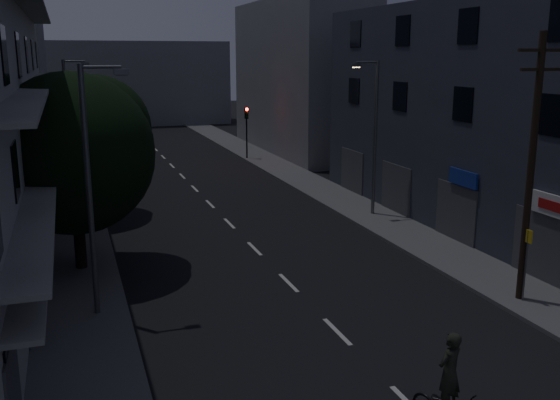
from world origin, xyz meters
TOP-DOWN VIEW (x-y plane):
  - ground at (0.00, 25.00)m, footprint 160.00×160.00m
  - sidewalk_left at (-7.50, 25.00)m, footprint 3.00×90.00m
  - sidewalk_right at (7.50, 25.00)m, footprint 3.00×90.00m
  - lane_markings at (0.00, 31.25)m, footprint 0.15×60.50m
  - building_right at (11.99, 14.00)m, footprint 6.19×28.00m
  - building_far_left at (-12.00, 48.00)m, footprint 6.00×20.00m
  - building_far_right at (12.00, 42.00)m, footprint 6.00×20.00m
  - building_far_end at (0.00, 70.00)m, footprint 24.00×8.00m
  - tree_near at (-7.29, 15.02)m, footprint 6.24×6.24m
  - tree_mid at (-7.49, 23.97)m, footprint 6.00×6.00m
  - tree_far at (-7.54, 33.42)m, footprint 5.63×5.63m
  - traffic_signal_far_right at (6.32, 38.86)m, footprint 0.28×0.37m
  - traffic_signal_far_left at (-6.75, 39.78)m, footprint 0.28×0.37m
  - street_lamp_left_near at (-6.88, 10.10)m, footprint 1.51×0.25m
  - street_lamp_right at (7.52, 19.03)m, footprint 1.51×0.25m
  - street_lamp_left_far at (-7.32, 28.76)m, footprint 1.51×0.25m
  - utility_pole at (6.98, 6.64)m, footprint 1.80×0.24m
  - bus_stop_sign at (6.95, 6.43)m, footprint 0.06×0.35m
  - cyclist at (0.23, 0.90)m, footprint 1.31×2.02m

SIDE VIEW (x-z plane):
  - ground at x=0.00m, z-range 0.00..0.00m
  - lane_markings at x=0.00m, z-range 0.00..0.01m
  - sidewalk_left at x=-7.50m, z-range 0.00..0.15m
  - sidewalk_right at x=7.50m, z-range 0.00..0.15m
  - cyclist at x=0.23m, z-range -0.39..2.02m
  - bus_stop_sign at x=6.95m, z-range 0.63..3.15m
  - traffic_signal_far_right at x=6.32m, z-range 1.05..5.15m
  - traffic_signal_far_left at x=-6.75m, z-range 1.05..5.15m
  - tree_far at x=-7.54m, z-range 1.03..8.00m
  - street_lamp_left_near at x=-6.88m, z-range 0.60..8.60m
  - street_lamp_right at x=7.52m, z-range 0.60..8.60m
  - street_lamp_left_far at x=-7.32m, z-range 0.60..8.60m
  - tree_mid at x=-7.49m, z-range 1.07..8.45m
  - utility_pole at x=6.98m, z-range 0.37..9.37m
  - tree_near at x=-7.29m, z-range 1.12..8.81m
  - building_far_end at x=0.00m, z-range 0.00..10.00m
  - building_right at x=11.99m, z-range 0.00..11.00m
  - building_far_right at x=12.00m, z-range 0.00..13.00m
  - building_far_left at x=-12.00m, z-range 0.00..16.00m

